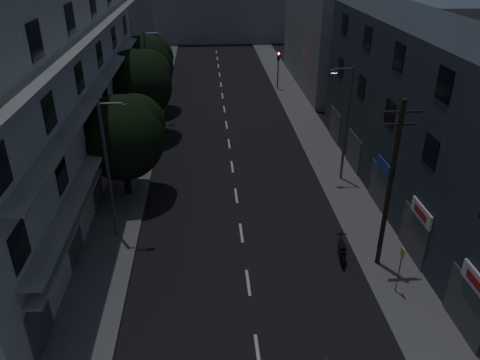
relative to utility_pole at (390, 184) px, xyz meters
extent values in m
plane|color=black|center=(-6.97, 17.57, -4.87)|extent=(160.00, 160.00, 0.00)
cube|color=#565659|center=(-14.47, 17.57, -4.79)|extent=(3.00, 90.00, 0.15)
cube|color=#565659|center=(0.53, 17.57, -4.79)|extent=(3.00, 90.00, 0.15)
cube|color=beige|center=(-6.97, -5.43, -4.86)|extent=(0.15, 2.00, 0.01)
cube|color=beige|center=(-6.97, -0.93, -4.86)|extent=(0.15, 2.00, 0.01)
cube|color=beige|center=(-6.97, 3.57, -4.86)|extent=(0.15, 2.00, 0.01)
cube|color=beige|center=(-6.97, 8.07, -4.86)|extent=(0.15, 2.00, 0.01)
cube|color=beige|center=(-6.97, 12.57, -4.86)|extent=(0.15, 2.00, 0.01)
cube|color=beige|center=(-6.97, 17.07, -4.86)|extent=(0.15, 2.00, 0.01)
cube|color=beige|center=(-6.97, 21.57, -4.86)|extent=(0.15, 2.00, 0.01)
cube|color=beige|center=(-6.97, 26.07, -4.86)|extent=(0.15, 2.00, 0.01)
cube|color=beige|center=(-6.97, 30.57, -4.86)|extent=(0.15, 2.00, 0.01)
cube|color=beige|center=(-6.97, 35.07, -4.86)|extent=(0.15, 2.00, 0.01)
cube|color=beige|center=(-6.97, 39.57, -4.86)|extent=(0.15, 2.00, 0.01)
cube|color=beige|center=(-6.97, 44.07, -4.86)|extent=(0.15, 2.00, 0.01)
cube|color=beige|center=(-6.97, 48.57, -4.86)|extent=(0.15, 2.00, 0.01)
cube|color=beige|center=(-6.97, 53.07, -4.86)|extent=(0.15, 2.00, 0.01)
cube|color=#B3B3AE|center=(-18.97, 10.57, 2.13)|extent=(6.00, 36.00, 14.00)
cube|color=black|center=(-15.95, -4.43, -2.87)|extent=(0.06, 1.60, 1.60)
cube|color=black|center=(-15.95, 1.57, -2.87)|extent=(0.06, 1.60, 1.60)
cube|color=black|center=(-15.95, 7.57, -2.87)|extent=(0.06, 1.60, 1.60)
cube|color=black|center=(-15.95, 13.57, -2.87)|extent=(0.06, 1.60, 1.60)
cube|color=black|center=(-15.95, 19.57, -2.87)|extent=(0.06, 1.60, 1.60)
cube|color=black|center=(-15.95, 25.57, -2.87)|extent=(0.06, 1.60, 1.60)
cube|color=black|center=(-15.95, -4.43, 0.33)|extent=(0.06, 1.60, 1.60)
cube|color=black|center=(-15.95, 1.57, 0.33)|extent=(0.06, 1.60, 1.60)
cube|color=black|center=(-15.95, 7.57, 0.33)|extent=(0.06, 1.60, 1.60)
cube|color=black|center=(-15.95, 13.57, 0.33)|extent=(0.06, 1.60, 1.60)
cube|color=black|center=(-15.95, 19.57, 0.33)|extent=(0.06, 1.60, 1.60)
cube|color=black|center=(-15.95, 25.57, 0.33)|extent=(0.06, 1.60, 1.60)
cube|color=black|center=(-15.95, 1.57, 3.53)|extent=(0.06, 1.60, 1.60)
cube|color=black|center=(-15.95, 7.57, 3.53)|extent=(0.06, 1.60, 1.60)
cube|color=black|center=(-15.95, 13.57, 3.53)|extent=(0.06, 1.60, 1.60)
cube|color=black|center=(-15.95, 19.57, 3.53)|extent=(0.06, 1.60, 1.60)
cube|color=black|center=(-15.95, 25.57, 3.53)|extent=(0.06, 1.60, 1.60)
cube|color=black|center=(-15.95, 1.57, 6.73)|extent=(0.06, 1.60, 1.60)
cube|color=black|center=(-15.95, 7.57, 6.73)|extent=(0.06, 1.60, 1.60)
cube|color=black|center=(-15.95, 13.57, 6.73)|extent=(0.06, 1.60, 1.60)
cube|color=gray|center=(-15.47, 10.57, -0.87)|extent=(1.00, 32.40, 0.12)
cube|color=gray|center=(-15.47, 10.57, 2.33)|extent=(1.00, 32.40, 0.12)
cube|color=gray|center=(-15.47, 10.57, 5.53)|extent=(1.00, 32.40, 0.12)
cube|color=gray|center=(-15.57, 10.57, -1.77)|extent=(0.80, 32.40, 0.12)
cube|color=#424247|center=(-15.94, -4.43, -3.47)|extent=(0.06, 2.40, 2.40)
cube|color=#424247|center=(-15.94, 1.57, -3.47)|extent=(0.06, 2.40, 2.40)
cube|color=#424247|center=(-15.94, 7.57, -3.47)|extent=(0.06, 2.40, 2.40)
cube|color=#424247|center=(-15.94, 13.57, -3.47)|extent=(0.06, 2.40, 2.40)
cube|color=#424247|center=(-15.94, 19.57, -3.47)|extent=(0.06, 2.40, 2.40)
cube|color=#424247|center=(-15.94, 25.57, -3.47)|extent=(0.06, 2.40, 2.40)
cube|color=#282E36|center=(5.03, 6.57, 0.63)|extent=(6.00, 28.00, 11.00)
cube|color=black|center=(2.01, 0.57, 1.43)|extent=(0.06, 1.40, 1.50)
cube|color=black|center=(2.01, 6.07, 1.43)|extent=(0.06, 1.40, 1.50)
cube|color=black|center=(2.01, 11.57, 1.43)|extent=(0.06, 1.40, 1.50)
cube|color=black|center=(2.01, 17.07, 1.43)|extent=(0.06, 1.40, 1.50)
cube|color=black|center=(2.01, 0.57, 4.73)|extent=(0.06, 1.40, 1.50)
cube|color=black|center=(2.01, 6.07, 4.73)|extent=(0.06, 1.40, 1.50)
cube|color=black|center=(2.01, 11.57, 4.73)|extent=(0.06, 1.40, 1.50)
cube|color=black|center=(2.01, 17.07, 4.73)|extent=(0.06, 1.40, 1.50)
cube|color=#424247|center=(2.00, -4.93, -3.47)|extent=(0.06, 3.00, 2.60)
cube|color=#424247|center=(2.00, 0.57, -3.47)|extent=(0.06, 3.00, 2.60)
cube|color=#424247|center=(2.00, 6.07, -3.47)|extent=(0.06, 3.00, 2.60)
cube|color=#424247|center=(2.00, 11.57, -3.47)|extent=(0.06, 3.00, 2.60)
cube|color=#424247|center=(2.00, 17.07, -3.47)|extent=(0.06, 3.00, 2.60)
cube|color=silver|center=(1.93, -5.43, -1.77)|extent=(0.12, 2.40, 0.80)
cube|color=#B21414|center=(1.85, -5.43, -1.77)|extent=(0.02, 1.60, 0.36)
cube|color=silver|center=(1.93, 0.07, -1.77)|extent=(0.12, 2.20, 0.80)
cube|color=#B21414|center=(1.85, 0.07, -1.77)|extent=(0.02, 1.40, 0.36)
cube|color=navy|center=(1.93, 5.57, -1.77)|extent=(0.12, 2.00, 0.70)
cube|color=slate|center=(-18.97, 40.57, 3.13)|extent=(6.00, 20.00, 16.00)
cube|color=slate|center=(5.03, 34.57, 1.63)|extent=(6.00, 20.00, 13.00)
cube|color=slate|center=(-6.97, 62.57, 0.13)|extent=(24.00, 8.00, 10.00)
cylinder|color=black|center=(-14.21, 8.69, -2.88)|extent=(0.44, 0.44, 3.67)
sphere|color=black|center=(-14.21, 8.69, -0.68)|extent=(5.50, 5.50, 5.50)
sphere|color=black|center=(-13.38, 9.37, 0.00)|extent=(3.85, 3.85, 3.85)
sphere|color=black|center=(-14.90, 8.13, -0.27)|extent=(3.58, 3.58, 3.58)
cylinder|color=black|center=(-14.57, 19.20, -2.73)|extent=(0.44, 0.44, 3.98)
sphere|color=black|center=(-14.57, 19.20, -0.34)|extent=(6.00, 6.00, 6.00)
sphere|color=black|center=(-13.67, 19.95, 0.41)|extent=(4.20, 4.20, 4.20)
sphere|color=black|center=(-15.32, 18.60, 0.11)|extent=(3.90, 3.90, 3.90)
cylinder|color=black|center=(-14.74, 26.10, -2.76)|extent=(0.44, 0.44, 3.92)
sphere|color=black|center=(-14.74, 26.10, -0.40)|extent=(5.86, 5.86, 5.86)
sphere|color=black|center=(-13.86, 26.83, 0.33)|extent=(4.10, 4.10, 4.10)
sphere|color=black|center=(-15.47, 25.51, 0.04)|extent=(3.81, 3.81, 3.81)
cylinder|color=black|center=(-0.59, 32.49, -3.12)|extent=(0.12, 0.12, 3.20)
cube|color=black|center=(-0.59, 32.49, -1.07)|extent=(0.28, 0.22, 0.90)
sphere|color=#FF0C05|center=(-0.59, 32.34, -0.74)|extent=(0.22, 0.22, 0.22)
sphere|color=#3F330C|center=(-0.59, 32.34, -1.04)|extent=(0.22, 0.22, 0.22)
sphere|color=black|center=(-0.59, 32.34, -1.34)|extent=(0.22, 0.22, 0.22)
cylinder|color=black|center=(-13.46, 33.89, -3.12)|extent=(0.12, 0.12, 3.20)
cube|color=black|center=(-13.46, 33.89, -1.07)|extent=(0.28, 0.22, 0.90)
sphere|color=black|center=(-13.46, 33.74, -0.74)|extent=(0.22, 0.22, 0.22)
sphere|color=#3F330C|center=(-13.46, 33.74, -1.04)|extent=(0.22, 0.22, 0.22)
sphere|color=#0CFF26|center=(-13.46, 33.74, -1.34)|extent=(0.22, 0.22, 0.22)
cylinder|color=#53565A|center=(-14.21, 3.73, -0.72)|extent=(0.18, 0.18, 8.00)
cylinder|color=#53565A|center=(-13.61, 3.73, 3.18)|extent=(1.20, 0.10, 0.10)
cube|color=#53565A|center=(-13.01, 3.73, 3.03)|extent=(0.45, 0.25, 0.18)
cube|color=#4C4C4C|center=(-13.01, 3.73, 2.93)|extent=(0.35, 0.18, 0.04)
cylinder|color=#595C61|center=(0.67, 9.81, -0.72)|extent=(0.18, 0.18, 8.00)
cylinder|color=#595C61|center=(0.07, 9.81, 3.18)|extent=(1.20, 0.10, 0.10)
cube|color=#595C61|center=(-0.53, 9.81, 3.03)|extent=(0.45, 0.25, 0.18)
cube|color=#FFD88C|center=(-0.53, 9.81, 2.93)|extent=(0.35, 0.18, 0.04)
cylinder|color=#5C5D64|center=(-14.03, 23.28, -0.72)|extent=(0.18, 0.18, 8.00)
cylinder|color=#5C5D64|center=(-13.43, 23.28, 3.18)|extent=(1.20, 0.10, 0.10)
cube|color=#5C5D64|center=(-12.83, 23.28, 3.03)|extent=(0.45, 0.25, 0.18)
cube|color=#4C4C4C|center=(-12.83, 23.28, 2.93)|extent=(0.35, 0.18, 0.04)
cylinder|color=black|center=(0.00, 0.00, -0.22)|extent=(0.24, 0.24, 9.00)
cube|color=black|center=(0.00, 0.00, 3.68)|extent=(1.80, 0.10, 0.10)
cube|color=black|center=(0.00, 0.00, 3.08)|extent=(1.50, 0.10, 0.10)
cylinder|color=#595B60|center=(0.12, -2.29, -3.47)|extent=(0.06, 0.06, 2.50)
cube|color=yellow|center=(0.12, -2.29, -2.42)|extent=(0.05, 0.35, 0.45)
torus|color=black|center=(-1.88, -0.03, -4.54)|extent=(0.22, 0.78, 0.78)
torus|color=black|center=(-1.70, 1.27, -4.54)|extent=(0.22, 0.78, 0.78)
cube|color=black|center=(-1.79, 0.62, -4.19)|extent=(0.44, 1.23, 0.38)
cube|color=black|center=(-1.81, 0.46, -3.90)|extent=(0.39, 0.53, 0.11)
cylinder|color=black|center=(-1.71, 1.22, -4.05)|extent=(0.13, 0.48, 0.92)
cube|color=black|center=(-1.69, 1.33, -3.72)|extent=(0.60, 0.13, 0.04)
camera|label=1|loc=(-8.77, -19.43, 10.63)|focal=35.00mm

